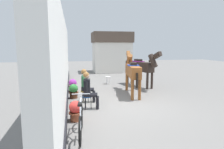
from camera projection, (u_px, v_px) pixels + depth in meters
ground_plane at (113, 89)px, 10.99m from camera, size 40.00×40.00×0.00m
pub_facade_wall at (63, 64)px, 8.81m from camera, size 0.34×14.00×3.40m
distant_cottage at (112, 52)px, 17.92m from camera, size 3.40×2.60×3.50m
seated_visitor_near at (89, 88)px, 7.38m from camera, size 0.61×0.49×1.39m
seated_visitor_far at (86, 84)px, 8.29m from camera, size 0.61×0.48×1.39m
saddled_horse_near at (132, 70)px, 9.61m from camera, size 0.76×2.98×2.06m
saddled_horse_far at (140, 66)px, 11.47m from camera, size 1.15×2.91×2.06m
flower_planter_nearest at (76, 110)px, 6.25m from camera, size 0.43×0.43×0.64m
flower_planter_inner_far at (74, 91)px, 8.97m from camera, size 0.43×0.43×0.64m
flower_planter_farthest at (73, 85)px, 10.32m from camera, size 0.43×0.43×0.64m
leaning_bicycle at (81, 121)px, 5.20m from camera, size 0.50×1.76×1.02m
spare_stool_white at (108, 77)px, 12.31m from camera, size 0.32×0.32×0.46m
satchel_bag at (85, 95)px, 9.24m from camera, size 0.29×0.27×0.20m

